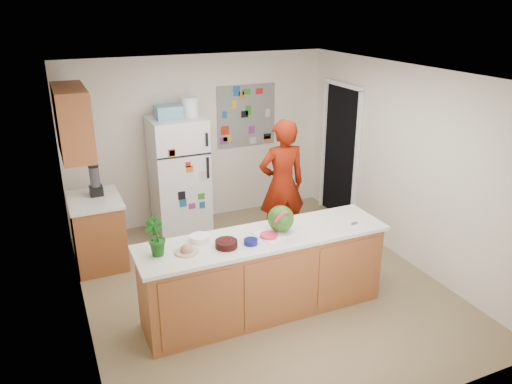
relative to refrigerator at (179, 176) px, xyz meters
name	(u,v)px	position (x,y,z in m)	size (l,w,h in m)	color
floor	(262,285)	(0.45, -1.88, -0.86)	(4.00, 4.50, 0.02)	brown
wall_back	(200,140)	(0.45, 0.38, 0.40)	(4.00, 0.02, 2.50)	beige
wall_left	(73,218)	(-1.56, -1.88, 0.40)	(0.02, 4.50, 2.50)	beige
wall_right	(406,165)	(2.46, -1.88, 0.40)	(0.02, 4.50, 2.50)	beige
ceiling	(263,73)	(0.45, -1.88, 1.66)	(4.00, 4.50, 0.02)	white
doorway	(341,153)	(2.44, -0.43, 0.17)	(0.03, 0.85, 2.04)	black
peninsula_base	(264,276)	(0.25, -2.38, -0.41)	(2.60, 0.62, 0.88)	brown
peninsula_top	(264,238)	(0.25, -2.38, 0.05)	(2.68, 0.70, 0.04)	silver
side_counter_base	(98,233)	(-1.24, -0.53, -0.42)	(0.60, 0.80, 0.86)	brown
side_counter_top	(94,200)	(-1.24, -0.53, 0.03)	(0.64, 0.84, 0.04)	silver
upper_cabinets	(73,122)	(-1.37, -0.58, 1.05)	(0.35, 1.00, 0.80)	brown
refrigerator	(179,176)	(0.00, 0.00, 0.00)	(0.75, 0.70, 1.70)	silver
fridge_top_bin	(168,112)	(-0.10, 0.00, 0.94)	(0.35, 0.28, 0.18)	#5999B2
photo_collage	(246,116)	(1.20, 0.36, 0.70)	(0.95, 0.01, 0.95)	slate
person	(282,185)	(1.13, -1.03, 0.05)	(0.65, 0.43, 1.79)	#6C1505
blender_appliance	(95,181)	(-1.19, -0.42, 0.24)	(0.12, 0.12, 0.38)	black
cutting_board	(276,233)	(0.39, -2.38, 0.08)	(0.43, 0.32, 0.01)	silver
watermelon	(281,219)	(0.45, -2.36, 0.22)	(0.28, 0.28, 0.28)	#185112
watermelon_slice	(269,235)	(0.28, -2.43, 0.09)	(0.18, 0.18, 0.02)	#E34135
cherry_bowl	(226,244)	(-0.20, -2.46, 0.11)	(0.22, 0.22, 0.07)	black
white_bowl	(199,238)	(-0.40, -2.22, 0.10)	(0.20, 0.20, 0.06)	white
cobalt_bowl	(251,242)	(0.05, -2.49, 0.10)	(0.14, 0.14, 0.05)	#0D0E58
plate	(187,252)	(-0.59, -2.41, 0.08)	(0.24, 0.24, 0.02)	tan
paper_towel	(274,235)	(0.34, -2.42, 0.08)	(0.20, 0.18, 0.02)	silver
keys	(354,223)	(1.27, -2.51, 0.08)	(0.08, 0.04, 0.01)	gray
potted_plant	(155,237)	(-0.87, -2.33, 0.26)	(0.20, 0.16, 0.37)	#0E3B0C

